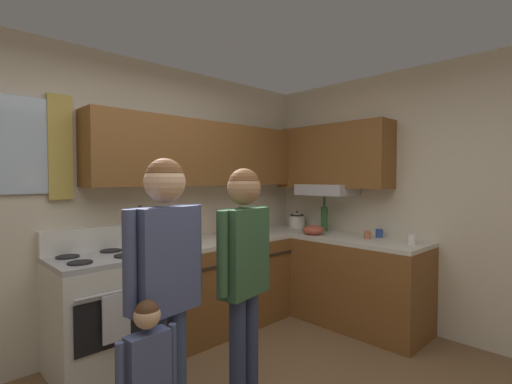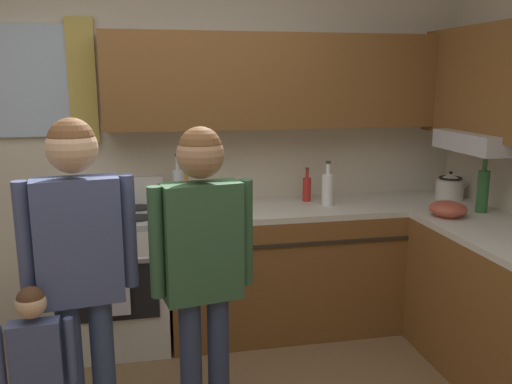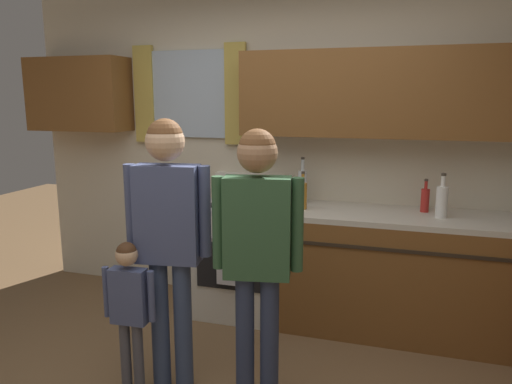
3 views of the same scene
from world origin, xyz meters
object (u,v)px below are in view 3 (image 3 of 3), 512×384
bottle_milk_white (442,201)px  bottle_tall_clear (302,186)px  bottle_oil_amber (303,195)px  small_child (129,301)px  adult_holding_child (168,224)px  bottle_sauce_red (425,199)px  stove_oven (244,255)px  adult_in_plaid (257,238)px

bottle_milk_white → bottle_tall_clear: (-1.02, 0.18, 0.02)m
bottle_oil_amber → small_child: size_ratio=0.31×
adult_holding_child → small_child: 0.49m
bottle_sauce_red → adult_holding_child: bearing=-138.3°
bottle_oil_amber → stove_oven: bearing=173.1°
small_child → bottle_tall_clear: bearing=64.4°
bottle_tall_clear → small_child: (-0.69, -1.45, -0.45)m
adult_holding_child → bottle_milk_white: bearing=36.2°
stove_oven → adult_holding_child: (-0.07, -1.15, 0.55)m
stove_oven → bottle_oil_amber: size_ratio=3.85×
bottle_milk_white → small_child: size_ratio=0.33×
bottle_milk_white → small_child: bottle_milk_white is taller
stove_oven → bottle_tall_clear: (0.44, 0.15, 0.57)m
stove_oven → bottle_sauce_red: bottle_sauce_red is taller
stove_oven → small_child: (-0.26, -1.30, 0.12)m
bottle_oil_amber → bottle_tall_clear: size_ratio=0.78×
stove_oven → bottle_milk_white: size_ratio=3.51×
stove_oven → small_child: size_ratio=1.18×
adult_holding_child → adult_in_plaid: (0.54, -0.03, -0.03)m
stove_oven → adult_holding_child: 1.28m
bottle_tall_clear → small_child: bottle_tall_clear is taller
bottle_oil_amber → bottle_milk_white: bottle_milk_white is taller
stove_oven → bottle_milk_white: bottle_milk_white is taller
bottle_oil_amber → bottle_tall_clear: bottle_tall_clear is taller
bottle_milk_white → small_child: 2.18m
bottle_tall_clear → bottle_oil_amber: bearing=-77.5°
bottle_milk_white → adult_in_plaid: 1.52m
bottle_oil_amber → bottle_sauce_red: bearing=11.5°
small_child → bottle_oil_amber: bearing=59.3°
small_child → adult_holding_child: bearing=38.6°
bottle_sauce_red → adult_in_plaid: bearing=-124.3°
adult_holding_child → small_child: bearing=-141.4°
small_child → bottle_sauce_red: bearing=41.4°
adult_holding_child → stove_oven: bearing=86.5°
adult_in_plaid → bottle_milk_white: bearing=49.1°
bottle_oil_amber → adult_holding_child: 1.23m
bottle_oil_amber → small_child: bearing=-120.7°
bottle_tall_clear → adult_holding_child: 1.40m
bottle_oil_amber → bottle_sauce_red: 0.89m
bottle_milk_white → adult_in_plaid: size_ratio=0.20×
bottle_milk_white → bottle_sauce_red: bearing=123.8°
bottle_tall_clear → small_child: size_ratio=0.39×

